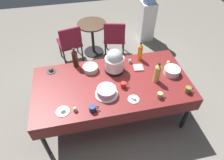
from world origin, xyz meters
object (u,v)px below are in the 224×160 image
at_px(soda_bottle_cola, 75,58).
at_px(slow_cooker, 115,61).
at_px(potluck_table, 112,86).
at_px(cupcake_vanilla, 130,61).
at_px(dessert_plate_cream, 63,111).
at_px(soda_bottle_orange_juice, 140,52).
at_px(glass_salad_bowl, 90,68).
at_px(dessert_plate_white, 134,99).
at_px(dessert_plate_charcoal, 51,71).
at_px(soda_bottle_ginger_ale, 157,73).
at_px(round_cafe_table, 92,33).
at_px(cupcake_mint, 75,109).
at_px(coffee_mug_navy, 93,108).
at_px(frosted_layer_cake, 107,92).
at_px(coffee_mug_tan, 160,95).
at_px(maroon_chair_left, 70,42).
at_px(coffee_mug_red, 124,85).
at_px(cupcake_rose, 168,63).
at_px(coffee_mug_olive, 188,90).
at_px(ceramic_snack_bowl, 172,71).
at_px(water_cooler, 147,16).
at_px(maroon_chair_right, 115,37).

bearing_deg(soda_bottle_cola, slow_cooker, -21.54).
relative_size(potluck_table, cupcake_vanilla, 32.59).
distance_m(dessert_plate_cream, soda_bottle_orange_juice, 1.46).
bearing_deg(slow_cooker, glass_salad_bowl, 168.63).
height_order(potluck_table, glass_salad_bowl, glass_salad_bowl).
xyz_separation_m(glass_salad_bowl, dessert_plate_white, (0.47, -0.67, -0.03)).
relative_size(dessert_plate_white, soda_bottle_cola, 0.46).
relative_size(potluck_table, soda_bottle_cola, 6.75).
distance_m(dessert_plate_charcoal, soda_bottle_ginger_ale, 1.55).
xyz_separation_m(slow_cooker, round_cafe_table, (-0.14, 1.51, -0.42)).
distance_m(cupcake_mint, coffee_mug_navy, 0.22).
xyz_separation_m(potluck_table, frosted_layer_cake, (-0.12, -0.20, 0.11)).
relative_size(soda_bottle_orange_juice, soda_bottle_cola, 0.96).
relative_size(potluck_table, glass_salad_bowl, 9.86).
height_order(dessert_plate_white, cupcake_vanilla, cupcake_vanilla).
bearing_deg(coffee_mug_tan, cupcake_mint, 179.39).
xyz_separation_m(potluck_table, soda_bottle_ginger_ale, (0.62, -0.09, 0.21)).
xyz_separation_m(frosted_layer_cake, maroon_chair_left, (-0.42, 1.73, -0.31)).
height_order(potluck_table, coffee_mug_red, coffee_mug_red).
bearing_deg(cupcake_rose, cupcake_vanilla, 164.05).
bearing_deg(round_cafe_table, cupcake_rose, -57.80).
relative_size(soda_bottle_ginger_ale, coffee_mug_tan, 3.00).
bearing_deg(coffee_mug_olive, dessert_plate_cream, 179.19).
xyz_separation_m(ceramic_snack_bowl, soda_bottle_cola, (-1.36, 0.47, 0.10)).
bearing_deg(coffee_mug_olive, ceramic_snack_bowl, 98.61).
distance_m(glass_salad_bowl, maroon_chair_left, 1.28).
bearing_deg(round_cafe_table, frosted_layer_cake, -91.93).
bearing_deg(slow_cooker, coffee_mug_navy, -122.35).
bearing_deg(coffee_mug_navy, ceramic_snack_bowl, 18.80).
height_order(potluck_table, dessert_plate_charcoal, dessert_plate_charcoal).
distance_m(glass_salad_bowl, dessert_plate_white, 0.82).
bearing_deg(soda_bottle_orange_juice, cupcake_rose, -28.94).
height_order(frosted_layer_cake, coffee_mug_navy, frosted_layer_cake).
bearing_deg(dessert_plate_cream, coffee_mug_olive, -0.81).
relative_size(potluck_table, coffee_mug_tan, 20.19).
distance_m(frosted_layer_cake, water_cooler, 2.67).
relative_size(dessert_plate_charcoal, coffee_mug_olive, 1.22).
xyz_separation_m(glass_salad_bowl, soda_bottle_ginger_ale, (0.88, -0.41, 0.11)).
height_order(dessert_plate_cream, cupcake_vanilla, cupcake_vanilla).
bearing_deg(maroon_chair_right, cupcake_mint, -115.80).
bearing_deg(dessert_plate_white, water_cooler, 66.30).
bearing_deg(water_cooler, soda_bottle_cola, -137.25).
xyz_separation_m(frosted_layer_cake, cupcake_rose, (1.05, 0.40, -0.02)).
relative_size(dessert_plate_white, coffee_mug_red, 1.33).
distance_m(potluck_table, ceramic_snack_bowl, 0.90).
bearing_deg(soda_bottle_cola, cupcake_vanilla, -6.84).
relative_size(cupcake_vanilla, soda_bottle_cola, 0.21).
relative_size(cupcake_mint, coffee_mug_red, 0.60).
xyz_separation_m(frosted_layer_cake, soda_bottle_cola, (-0.35, 0.66, 0.10)).
xyz_separation_m(dessert_plate_white, maroon_chair_left, (-0.74, 1.89, -0.27)).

